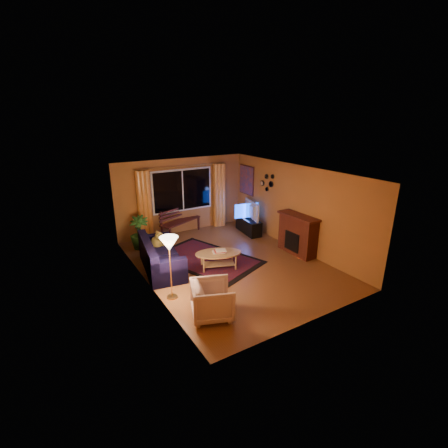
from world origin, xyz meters
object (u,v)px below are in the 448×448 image
sofa (161,255)px  coffee_table (218,260)px  armchair (212,298)px  tv_console (249,226)px  floor_lamp (171,268)px  bench (181,228)px

sofa → coffee_table: (1.30, -0.71, -0.19)m
armchair → coffee_table: (1.18, 1.80, -0.19)m
armchair → tv_console: bearing=-23.1°
sofa → floor_lamp: 1.50m
bench → tv_console: tv_console is taller
bench → armchair: 4.81m
floor_lamp → tv_console: size_ratio=1.20×
bench → coffee_table: bench is taller
sofa → bench: bearing=64.0°
sofa → tv_console: 3.69m
bench → armchair: armchair is taller
sofa → floor_lamp: size_ratio=1.40×
bench → floor_lamp: 4.00m
bench → tv_console: (2.04, -1.03, 0.02)m
floor_lamp → bench: bearing=63.1°
sofa → tv_console: size_ratio=1.68×
coffee_table → sofa: bearing=151.5°
armchair → tv_console: 4.94m
armchair → coffee_table: bearing=-12.9°
bench → armchair: bearing=-130.0°
coffee_table → tv_console: (2.22, 1.78, 0.03)m
bench → tv_console: size_ratio=1.30×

